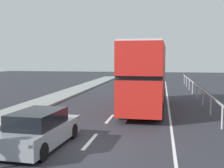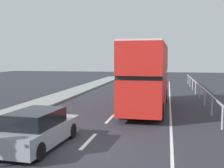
{
  "view_description": "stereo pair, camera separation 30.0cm",
  "coord_description": "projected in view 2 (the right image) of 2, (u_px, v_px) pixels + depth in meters",
  "views": [
    {
      "loc": [
        2.89,
        -10.7,
        3.44
      ],
      "look_at": [
        0.28,
        4.28,
        2.06
      ],
      "focal_mm": 46.42,
      "sensor_mm": 36.0,
      "label": 1
    },
    {
      "loc": [
        3.18,
        -10.65,
        3.44
      ],
      "look_at": [
        0.28,
        4.28,
        2.06
      ],
      "focal_mm": 46.42,
      "sensor_mm": 36.0,
      "label": 2
    }
  ],
  "objects": [
    {
      "name": "hatchback_car_near",
      "position": [
        38.0,
        129.0,
        11.14
      ],
      "size": [
        1.96,
        4.36,
        1.45
      ],
      "rotation": [
        0.0,
        0.0,
        -0.06
      ],
      "color": "gray",
      "rests_on": "ground"
    },
    {
      "name": "double_decker_bus_red",
      "position": [
        147.0,
        74.0,
        19.3
      ],
      "size": [
        2.67,
        10.11,
        4.39
      ],
      "rotation": [
        0.0,
        0.0,
        -0.02
      ],
      "color": "red",
      "rests_on": "ground"
    },
    {
      "name": "ground_plane",
      "position": [
        84.0,
        147.0,
        11.33
      ],
      "size": [
        73.81,
        120.0,
        0.1
      ],
      "primitive_type": "cube",
      "color": "#2B2C33"
    },
    {
      "name": "lane_paint_markings",
      "position": [
        149.0,
        110.0,
        19.1
      ],
      "size": [
        3.51,
        46.0,
        0.01
      ],
      "color": "silver",
      "rests_on": "ground"
    },
    {
      "name": "bridge_side_railing",
      "position": [
        208.0,
        96.0,
        18.94
      ],
      "size": [
        0.1,
        42.0,
        1.18
      ],
      "color": "#B4AFB4",
      "rests_on": "ground"
    }
  ]
}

